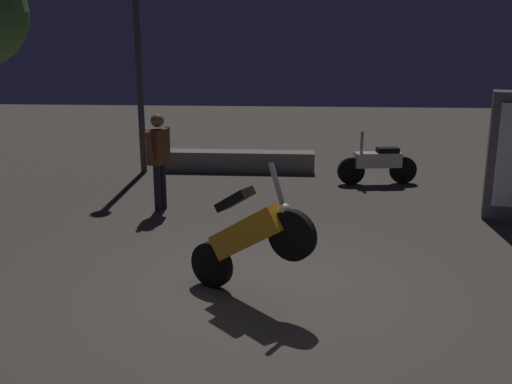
# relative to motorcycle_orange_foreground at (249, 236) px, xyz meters

# --- Properties ---
(ground_plane) EXTENTS (40.00, 40.00, 0.00)m
(ground_plane) POSITION_rel_motorcycle_orange_foreground_xyz_m (0.19, 0.19, -0.74)
(ground_plane) COLOR #4C443D
(motorcycle_orange_foreground) EXTENTS (1.49, 0.91, 1.63)m
(motorcycle_orange_foreground) POSITION_rel_motorcycle_orange_foreground_xyz_m (0.00, 0.00, 0.00)
(motorcycle_orange_foreground) COLOR black
(motorcycle_orange_foreground) RESTS_ON ground_plane
(motorcycle_white_parked_left) EXTENTS (1.65, 0.45, 1.11)m
(motorcycle_white_parked_left) POSITION_rel_motorcycle_orange_foreground_xyz_m (2.19, 5.66, -0.31)
(motorcycle_white_parked_left) COLOR black
(motorcycle_white_parked_left) RESTS_ON ground_plane
(person_rider_beside) EXTENTS (0.36, 0.65, 1.69)m
(person_rider_beside) POSITION_rel_motorcycle_orange_foreground_xyz_m (-1.85, 3.46, 0.26)
(person_rider_beside) COLOR black
(person_rider_beside) RESTS_ON ground_plane
(streetlamp_near) EXTENTS (0.36, 0.36, 5.00)m
(streetlamp_near) POSITION_rel_motorcycle_orange_foreground_xyz_m (-2.93, 6.41, 2.43)
(streetlamp_near) COLOR #38383D
(streetlamp_near) RESTS_ON ground_plane
(planter_wall_low) EXTENTS (3.50, 0.50, 0.45)m
(planter_wall_low) POSITION_rel_motorcycle_orange_foreground_xyz_m (-0.84, 6.70, -0.52)
(planter_wall_low) COLOR gray
(planter_wall_low) RESTS_ON ground_plane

